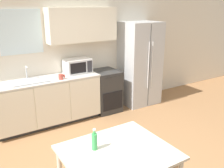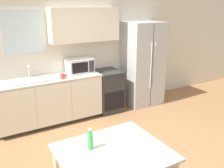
{
  "view_description": "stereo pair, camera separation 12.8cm",
  "coord_description": "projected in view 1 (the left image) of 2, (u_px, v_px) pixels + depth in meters",
  "views": [
    {
      "loc": [
        -1.56,
        -2.65,
        2.26
      ],
      "look_at": [
        0.43,
        0.52,
        1.05
      ],
      "focal_mm": 40.0,
      "sensor_mm": 36.0,
      "label": 1
    },
    {
      "loc": [
        -1.45,
        -2.72,
        2.26
      ],
      "look_at": [
        0.43,
        0.52,
        1.05
      ],
      "focal_mm": 40.0,
      "sensor_mm": 36.0,
      "label": 2
    }
  ],
  "objects": [
    {
      "name": "coffee_mug",
      "position": [
        61.0,
        77.0,
        4.63
      ],
      "size": [
        0.12,
        0.09,
        0.1
      ],
      "color": "#BF4C3F",
      "rests_on": "kitchen_counter"
    },
    {
      "name": "drink_bottle",
      "position": [
        94.0,
        141.0,
        2.71
      ],
      "size": [
        0.06,
        0.06,
        0.25
      ],
      "color": "#3FB259",
      "rests_on": "dining_table"
    },
    {
      "name": "dining_table",
      "position": [
        118.0,
        158.0,
        2.73
      ],
      "size": [
        1.15,
        0.99,
        0.74
      ],
      "color": "beige",
      "rests_on": "ground_plane"
    },
    {
      "name": "kitchen_counter",
      "position": [
        48.0,
        102.0,
        4.8
      ],
      "size": [
        2.01,
        0.61,
        0.92
      ],
      "color": "#333333",
      "rests_on": "ground_plane"
    },
    {
      "name": "ground_plane",
      "position": [
        106.0,
        167.0,
        3.62
      ],
      "size": [
        12.0,
        12.0,
        0.0
      ],
      "primitive_type": "plane",
      "color": "#9E7047"
    },
    {
      "name": "wall_back",
      "position": [
        54.0,
        48.0,
        4.9
      ],
      "size": [
        12.0,
        0.38,
        2.7
      ],
      "color": "beige",
      "rests_on": "ground_plane"
    },
    {
      "name": "oven_range",
      "position": [
        105.0,
        91.0,
        5.44
      ],
      "size": [
        0.55,
        0.63,
        0.89
      ],
      "color": "#2D2D2D",
      "rests_on": "ground_plane"
    },
    {
      "name": "kitchen_sink",
      "position": [
        29.0,
        81.0,
        4.51
      ],
      "size": [
        0.65,
        0.41,
        0.26
      ],
      "color": "#B7BABC",
      "rests_on": "kitchen_counter"
    },
    {
      "name": "microwave",
      "position": [
        78.0,
        66.0,
        5.04
      ],
      "size": [
        0.52,
        0.35,
        0.29
      ],
      "color": "silver",
      "rests_on": "kitchen_counter"
    },
    {
      "name": "refrigerator",
      "position": [
        140.0,
        64.0,
        5.73
      ],
      "size": [
        0.84,
        0.71,
        1.88
      ],
      "color": "silver",
      "rests_on": "ground_plane"
    }
  ]
}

